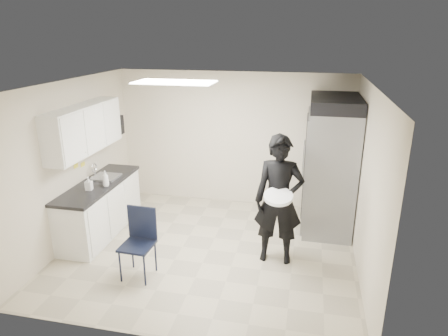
% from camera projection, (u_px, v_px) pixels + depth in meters
% --- Properties ---
extents(floor, '(4.50, 4.50, 0.00)m').
position_uv_depth(floor, '(209.00, 250.00, 6.35)').
color(floor, tan).
rests_on(floor, ground).
extents(ceiling, '(4.50, 4.50, 0.00)m').
position_uv_depth(ceiling, '(207.00, 84.00, 5.51)').
color(ceiling, silver).
rests_on(ceiling, back_wall).
extents(back_wall, '(4.50, 0.00, 4.50)m').
position_uv_depth(back_wall, '(233.00, 139.00, 7.78)').
color(back_wall, beige).
rests_on(back_wall, floor).
extents(left_wall, '(0.00, 4.00, 4.00)m').
position_uv_depth(left_wall, '(72.00, 163.00, 6.38)').
color(left_wall, beige).
rests_on(left_wall, floor).
extents(right_wall, '(0.00, 4.00, 4.00)m').
position_uv_depth(right_wall, '(366.00, 185.00, 5.48)').
color(right_wall, beige).
rests_on(right_wall, floor).
extents(ceiling_panel, '(1.20, 0.60, 0.02)m').
position_uv_depth(ceiling_panel, '(175.00, 82.00, 6.01)').
color(ceiling_panel, white).
rests_on(ceiling_panel, ceiling).
extents(lower_counter, '(0.60, 1.90, 0.86)m').
position_uv_depth(lower_counter, '(100.00, 209.00, 6.78)').
color(lower_counter, silver).
rests_on(lower_counter, floor).
extents(countertop, '(0.64, 1.95, 0.05)m').
position_uv_depth(countertop, '(98.00, 184.00, 6.64)').
color(countertop, black).
rests_on(countertop, lower_counter).
extents(sink, '(0.42, 0.40, 0.14)m').
position_uv_depth(sink, '(106.00, 180.00, 6.87)').
color(sink, gray).
rests_on(sink, countertop).
extents(faucet, '(0.02, 0.02, 0.24)m').
position_uv_depth(faucet, '(95.00, 171.00, 6.86)').
color(faucet, silver).
rests_on(faucet, countertop).
extents(upper_cabinets, '(0.35, 1.80, 0.75)m').
position_uv_depth(upper_cabinets, '(84.00, 129.00, 6.36)').
color(upper_cabinets, silver).
rests_on(upper_cabinets, left_wall).
extents(towel_dispenser, '(0.22, 0.30, 0.35)m').
position_uv_depth(towel_dispenser, '(115.00, 125.00, 7.50)').
color(towel_dispenser, black).
rests_on(towel_dispenser, left_wall).
extents(notice_sticker_left, '(0.00, 0.12, 0.07)m').
position_uv_depth(notice_sticker_left, '(76.00, 166.00, 6.49)').
color(notice_sticker_left, yellow).
rests_on(notice_sticker_left, left_wall).
extents(notice_sticker_right, '(0.00, 0.12, 0.07)m').
position_uv_depth(notice_sticker_right, '(83.00, 164.00, 6.69)').
color(notice_sticker_right, yellow).
rests_on(notice_sticker_right, left_wall).
extents(commercial_fridge, '(0.80, 1.35, 2.10)m').
position_uv_depth(commercial_fridge, '(330.00, 170.00, 6.82)').
color(commercial_fridge, gray).
rests_on(commercial_fridge, floor).
extents(fridge_compressor, '(0.80, 1.35, 0.20)m').
position_uv_depth(fridge_compressor, '(336.00, 103.00, 6.45)').
color(fridge_compressor, black).
rests_on(fridge_compressor, commercial_fridge).
extents(folding_chair, '(0.45, 0.45, 0.96)m').
position_uv_depth(folding_chair, '(137.00, 246.00, 5.52)').
color(folding_chair, black).
rests_on(folding_chair, floor).
extents(man_tuxedo, '(0.73, 0.50, 1.94)m').
position_uv_depth(man_tuxedo, '(279.00, 200.00, 5.79)').
color(man_tuxedo, black).
rests_on(man_tuxedo, floor).
extents(bucket_lid, '(0.42, 0.42, 0.05)m').
position_uv_depth(bucket_lid, '(278.00, 197.00, 5.51)').
color(bucket_lid, silver).
rests_on(bucket_lid, man_tuxedo).
extents(soap_bottle_a, '(0.14, 0.14, 0.26)m').
position_uv_depth(soap_bottle_a, '(105.00, 179.00, 6.44)').
color(soap_bottle_a, white).
rests_on(soap_bottle_a, countertop).
extents(soap_bottle_b, '(0.11, 0.11, 0.22)m').
position_uv_depth(soap_bottle_b, '(89.00, 183.00, 6.30)').
color(soap_bottle_b, '#AAAAB6').
rests_on(soap_bottle_b, countertop).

